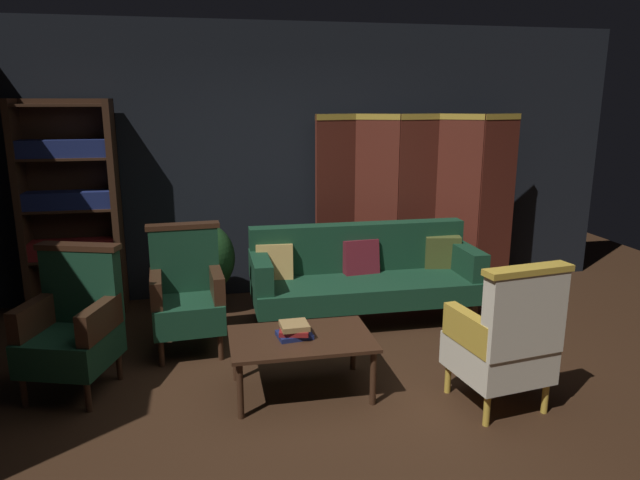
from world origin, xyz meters
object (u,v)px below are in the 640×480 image
(bookshelf, at_px, (70,206))
(armchair_wing_left, at_px, (73,325))
(coffee_table, at_px, (301,343))
(armchair_wing_right, at_px, (187,293))
(folding_screen, at_px, (417,202))
(potted_plant, at_px, (204,261))
(book_tan_leather, at_px, (294,326))
(armchair_gilt_accent, at_px, (505,340))
(book_red_leather, at_px, (294,330))
(velvet_couch, at_px, (363,272))
(book_navy_cloth, at_px, (294,335))

(bookshelf, bearing_deg, armchair_wing_left, -79.62)
(coffee_table, distance_m, armchair_wing_right, 1.23)
(folding_screen, relative_size, bookshelf, 1.05)
(potted_plant, height_order, book_tan_leather, potted_plant)
(armchair_wing_left, relative_size, armchair_wing_right, 1.00)
(armchair_gilt_accent, relative_size, armchair_wing_left, 1.00)
(bookshelf, bearing_deg, book_red_leather, -48.16)
(folding_screen, relative_size, armchair_gilt_accent, 2.07)
(armchair_wing_right, bearing_deg, book_red_leather, -50.61)
(potted_plant, bearing_deg, bookshelf, 166.90)
(velvet_couch, bearing_deg, book_red_leather, -123.49)
(velvet_couch, relative_size, armchair_wing_right, 2.04)
(velvet_couch, relative_size, potted_plant, 2.38)
(armchair_wing_left, height_order, potted_plant, armchair_wing_left)
(armchair_gilt_accent, height_order, book_navy_cloth, armchair_gilt_accent)
(folding_screen, height_order, coffee_table, folding_screen)
(armchair_gilt_accent, xyz_separation_m, book_navy_cloth, (-1.34, 0.48, -0.05))
(book_navy_cloth, xyz_separation_m, book_red_leather, (0.00, 0.00, 0.03))
(potted_plant, bearing_deg, book_navy_cloth, -70.99)
(coffee_table, distance_m, book_navy_cloth, 0.08)
(armchair_gilt_accent, bearing_deg, folding_screen, 83.44)
(coffee_table, xyz_separation_m, book_navy_cloth, (-0.05, 0.01, 0.06))
(book_navy_cloth, distance_m, book_red_leather, 0.03)
(folding_screen, xyz_separation_m, bookshelf, (-3.46, 0.09, 0.07))
(coffee_table, bearing_deg, velvet_couch, 58.11)
(armchair_gilt_accent, height_order, armchair_wing_left, same)
(velvet_couch, height_order, book_navy_cloth, velvet_couch)
(velvet_couch, bearing_deg, bookshelf, 164.62)
(potted_plant, relative_size, book_navy_cloth, 3.80)
(armchair_gilt_accent, bearing_deg, book_red_leather, 160.18)
(potted_plant, xyz_separation_m, book_tan_leather, (0.61, -1.76, -0.01))
(armchair_gilt_accent, distance_m, book_navy_cloth, 1.43)
(folding_screen, xyz_separation_m, book_navy_cloth, (-1.62, -1.96, -0.55))
(potted_plant, relative_size, book_tan_leather, 4.66)
(folding_screen, height_order, book_navy_cloth, folding_screen)
(velvet_couch, xyz_separation_m, book_navy_cloth, (-0.86, -1.31, -0.02))
(book_tan_leather, bearing_deg, folding_screen, 50.38)
(coffee_table, xyz_separation_m, book_tan_leather, (-0.05, 0.01, 0.13))
(folding_screen, height_order, armchair_wing_right, folding_screen)
(bookshelf, relative_size, book_red_leather, 10.11)
(bookshelf, distance_m, velvet_couch, 2.86)
(armchair_wing_left, xyz_separation_m, book_tan_leather, (1.53, -0.36, 0.02))
(armchair_wing_left, bearing_deg, bookshelf, 100.38)
(armchair_wing_left, xyz_separation_m, potted_plant, (0.92, 1.40, 0.02))
(armchair_wing_left, bearing_deg, potted_plant, 56.80)
(coffee_table, bearing_deg, folding_screen, 51.32)
(bookshelf, distance_m, potted_plant, 1.37)
(bookshelf, xyz_separation_m, velvet_couch, (2.70, -0.74, -0.60))
(folding_screen, bearing_deg, book_red_leather, -129.62)
(book_red_leather, bearing_deg, armchair_wing_right, 129.39)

